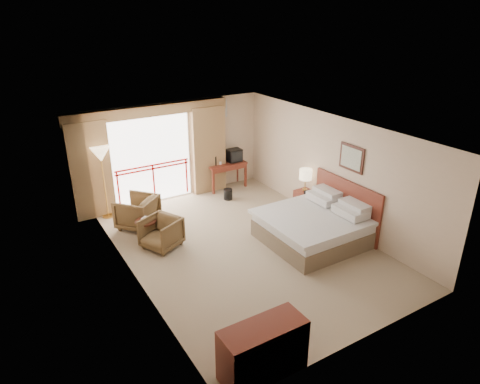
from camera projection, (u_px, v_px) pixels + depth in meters
floor at (244, 246)px, 9.68m from camera, size 7.00×7.00×0.00m
ceiling at (245, 130)px, 8.62m from camera, size 7.00×7.00×0.00m
wall_back at (178, 150)px, 11.90m from camera, size 5.00×0.00×5.00m
wall_front at (368, 270)px, 6.40m from camera, size 5.00×0.00×5.00m
wall_left at (131, 219)px, 7.95m from camera, size 0.00×7.00×7.00m
wall_right at (332, 171)px, 10.34m from camera, size 0.00×7.00×7.00m
balcony_door at (152, 160)px, 11.56m from camera, size 2.40×0.00×2.40m
balcony_railing at (153, 173)px, 11.69m from camera, size 2.09×0.03×1.02m
curtain_left at (90, 170)px, 10.65m from camera, size 1.00×0.26×2.50m
curtain_right at (208, 150)px, 12.23m from camera, size 1.00×0.26×2.50m
valance at (149, 111)px, 10.95m from camera, size 4.40×0.22×0.28m
hvac_vent at (219, 109)px, 12.10m from camera, size 0.50×0.04×0.50m
bed at (314, 226)px, 9.77m from camera, size 2.13×2.06×0.97m
headboard at (346, 206)px, 10.13m from camera, size 0.06×2.10×1.30m
framed_art at (351, 158)px, 9.66m from camera, size 0.04×0.72×0.60m
nightstand at (305, 202)px, 11.17m from camera, size 0.45×0.53×0.61m
table_lamp at (306, 175)px, 10.92m from camera, size 0.33×0.33×0.57m
phone at (308, 192)px, 10.90m from camera, size 0.18×0.14×0.08m
desk at (225, 168)px, 12.71m from camera, size 1.19×0.57×0.78m
tv at (234, 155)px, 12.67m from camera, size 0.42×0.33×0.38m
coffee_maker at (215, 161)px, 12.39m from camera, size 0.13×0.13×0.28m
cup at (220, 163)px, 12.45m from camera, size 0.08×0.08×0.10m
wastebasket at (228, 194)px, 12.04m from camera, size 0.31×0.31×0.31m
armchair_far at (139, 227)px, 10.56m from camera, size 1.22×1.22×0.80m
armchair_near at (162, 247)px, 9.67m from camera, size 1.03×1.02×0.70m
side_table at (146, 227)px, 9.76m from camera, size 0.49×0.49×0.53m
book at (146, 221)px, 9.69m from camera, size 0.29×0.30×0.02m
floor_lamp at (101, 157)px, 10.46m from camera, size 0.48×0.48×1.88m
dresser at (263, 350)px, 6.15m from camera, size 1.27×0.54×0.85m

